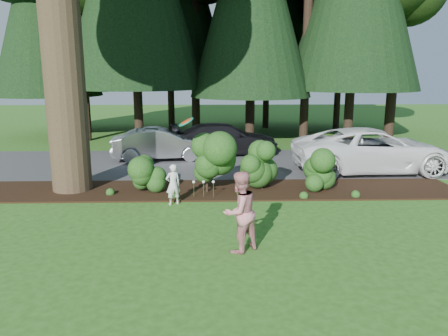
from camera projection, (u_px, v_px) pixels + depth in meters
name	position (u px, v px, depth m)	size (l,w,h in m)	color
ground	(214.00, 225.00, 11.11)	(80.00, 80.00, 0.00)	#275518
mulch_bed	(213.00, 190.00, 14.28)	(16.00, 2.50, 0.05)	black
driveway	(213.00, 163.00, 18.42)	(22.00, 6.00, 0.03)	#38383A
shrub_row	(237.00, 167.00, 14.02)	(6.53, 1.60, 1.61)	#1D3E13
lily_cluster	(204.00, 183.00, 13.34)	(0.69, 0.09, 0.57)	#1D3E13
car_silver_wagon	(161.00, 144.00, 18.91)	(1.48, 4.23, 1.40)	#ABABB0
car_white_suv	(373.00, 150.00, 16.66)	(2.79, 6.04, 1.68)	white
car_dark_suv	(225.00, 139.00, 20.22)	(2.02, 4.96, 1.44)	black
child	(173.00, 184.00, 12.70)	(0.44, 0.29, 1.21)	silver
adult	(240.00, 212.00, 9.34)	(0.86, 0.67, 1.78)	#B4182A
frisbee	(186.00, 122.00, 12.55)	(0.45, 0.48, 0.28)	#198A6F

